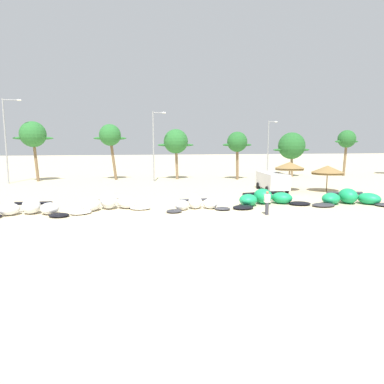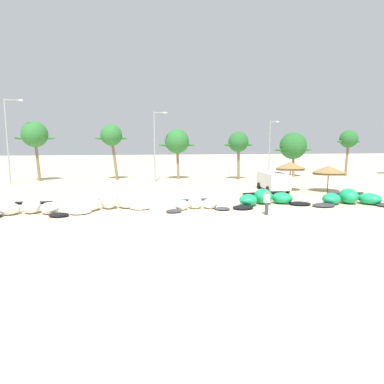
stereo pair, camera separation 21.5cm
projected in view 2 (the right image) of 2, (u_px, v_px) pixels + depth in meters
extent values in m
plane|color=beige|center=(208.00, 209.00, 25.06)|extent=(260.00, 260.00, 0.00)
ellipsoid|color=white|center=(10.00, 209.00, 22.86)|extent=(1.77, 1.78, 0.81)
ellipsoid|color=white|center=(31.00, 206.00, 23.29)|extent=(1.31, 1.45, 1.09)
ellipsoid|color=white|center=(50.00, 208.00, 23.11)|extent=(1.68, 1.74, 0.81)
ellipsoid|color=black|center=(59.00, 215.00, 22.38)|extent=(1.72, 1.64, 0.22)
cylinder|color=black|center=(34.00, 203.00, 23.74)|extent=(2.51, 0.47, 0.23)
cube|color=black|center=(31.00, 206.00, 23.16)|extent=(0.95, 0.57, 0.04)
ellipsoid|color=white|center=(81.00, 212.00, 23.23)|extent=(1.87, 1.76, 0.25)
ellipsoid|color=white|center=(91.00, 204.00, 24.26)|extent=(1.65, 1.82, 0.93)
ellipsoid|color=white|center=(108.00, 200.00, 25.02)|extent=(1.43, 1.69, 1.26)
ellipsoid|color=white|center=(126.00, 202.00, 25.24)|extent=(1.87, 1.86, 0.93)
ellipsoid|color=white|center=(140.00, 208.00, 24.83)|extent=(1.64, 1.35, 0.25)
cylinder|color=white|center=(107.00, 198.00, 25.48)|extent=(2.43, 0.71, 0.22)
cube|color=white|center=(109.00, 201.00, 24.89)|extent=(0.97, 0.70, 0.04)
ellipsoid|color=#333338|center=(174.00, 211.00, 23.72)|extent=(1.42, 1.35, 0.20)
ellipsoid|color=white|center=(181.00, 205.00, 24.55)|extent=(1.44, 1.48, 0.75)
ellipsoid|color=white|center=(195.00, 202.00, 25.06)|extent=(1.05, 1.18, 1.01)
ellipsoid|color=white|center=(210.00, 204.00, 25.08)|extent=(1.47, 1.50, 0.75)
ellipsoid|color=#333338|center=(222.00, 209.00, 24.59)|extent=(1.37, 1.28, 0.20)
cylinder|color=#333338|center=(194.00, 200.00, 25.43)|extent=(2.10, 0.30, 0.19)
cube|color=#333338|center=(195.00, 202.00, 24.96)|extent=(0.78, 0.44, 0.04)
ellipsoid|color=black|center=(243.00, 207.00, 25.03)|extent=(2.13, 2.00, 0.24)
ellipsoid|color=#199E5B|center=(248.00, 200.00, 26.24)|extent=(2.00, 2.13, 0.91)
ellipsoid|color=#199E5B|center=(263.00, 196.00, 27.06)|extent=(1.59, 1.85, 1.22)
ellipsoid|color=#199E5B|center=(282.00, 198.00, 27.21)|extent=(2.15, 2.17, 0.91)
ellipsoid|color=black|center=(300.00, 203.00, 26.62)|extent=(1.94, 1.71, 0.24)
cylinder|color=black|center=(259.00, 194.00, 27.59)|extent=(2.92, 0.65, 0.26)
cube|color=black|center=(264.00, 197.00, 26.90)|extent=(1.13, 0.74, 0.04)
ellipsoid|color=#333338|center=(324.00, 205.00, 25.92)|extent=(2.00, 1.62, 0.24)
ellipsoid|color=#199E5B|center=(331.00, 199.00, 26.86)|extent=(2.27, 2.25, 0.90)
ellipsoid|color=#199E5B|center=(349.00, 196.00, 27.20)|extent=(1.72, 2.07, 1.22)
ellipsoid|color=#199E5B|center=(370.00, 199.00, 26.83)|extent=(1.98, 2.22, 0.90)
cylinder|color=#333338|center=(345.00, 193.00, 27.82)|extent=(2.89, 0.85, 0.26)
cube|color=#333338|center=(350.00, 196.00, 27.02)|extent=(1.17, 0.86, 0.04)
cylinder|color=brown|center=(290.00, 179.00, 34.60)|extent=(0.10, 0.10, 2.33)
cone|color=olive|center=(290.00, 165.00, 34.40)|extent=(2.96, 2.96, 0.62)
cylinder|color=brown|center=(290.00, 169.00, 34.45)|extent=(2.81, 2.81, 0.20)
cylinder|color=brown|center=(328.00, 182.00, 34.06)|extent=(0.10, 0.10, 1.93)
cone|color=olive|center=(329.00, 169.00, 33.87)|extent=(3.17, 3.17, 0.69)
cylinder|color=brown|center=(328.00, 173.00, 33.94)|extent=(3.01, 3.01, 0.20)
cube|color=silver|center=(273.00, 180.00, 34.55)|extent=(2.63, 5.54, 1.50)
cube|color=black|center=(269.00, 176.00, 35.96)|extent=(2.08, 1.57, 0.56)
cylinder|color=black|center=(259.00, 186.00, 36.22)|extent=(0.32, 0.70, 0.68)
cylinder|color=black|center=(277.00, 186.00, 36.36)|extent=(0.32, 0.70, 0.68)
cylinder|color=black|center=(268.00, 190.00, 32.95)|extent=(0.32, 0.70, 0.68)
cylinder|color=black|center=(288.00, 190.00, 33.09)|extent=(0.32, 0.70, 0.68)
cylinder|color=#383842|center=(267.00, 209.00, 22.85)|extent=(0.24, 0.24, 0.85)
cube|color=white|center=(267.00, 198.00, 22.75)|extent=(0.36, 0.22, 0.56)
sphere|color=#9E7051|center=(267.00, 193.00, 22.69)|extent=(0.20, 0.20, 0.20)
cylinder|color=brown|center=(37.00, 158.00, 43.45)|extent=(0.65, 0.36, 5.99)
sphere|color=#286B2D|center=(35.00, 134.00, 43.01)|extent=(3.25, 3.25, 3.25)
ellipsoid|color=#286B2D|center=(24.00, 138.00, 42.82)|extent=(2.27, 0.50, 0.36)
ellipsoid|color=#286B2D|center=(46.00, 138.00, 43.33)|extent=(2.27, 0.50, 0.36)
cylinder|color=brown|center=(114.00, 158.00, 45.30)|extent=(0.97, 0.36, 5.94)
sphere|color=#286B2D|center=(111.00, 135.00, 44.82)|extent=(2.84, 2.84, 2.84)
ellipsoid|color=#286B2D|center=(103.00, 138.00, 44.66)|extent=(1.99, 0.50, 0.36)
ellipsoid|color=#286B2D|center=(120.00, 138.00, 45.10)|extent=(1.99, 0.50, 0.36)
cylinder|color=#7F6647|center=(178.00, 160.00, 45.96)|extent=(0.53, 0.36, 5.13)
sphere|color=#286B2D|center=(177.00, 141.00, 45.59)|extent=(3.26, 3.26, 3.26)
ellipsoid|color=#286B2D|center=(167.00, 145.00, 45.40)|extent=(2.28, 0.50, 0.36)
ellipsoid|color=#286B2D|center=(187.00, 145.00, 45.91)|extent=(2.28, 0.50, 0.36)
cylinder|color=brown|center=(238.00, 161.00, 45.57)|extent=(0.47, 0.36, 5.06)
sphere|color=#236028|center=(238.00, 142.00, 45.21)|extent=(2.70, 2.70, 2.70)
ellipsoid|color=#236028|center=(231.00, 145.00, 45.06)|extent=(1.89, 0.50, 0.36)
ellipsoid|color=#236028|center=(246.00, 145.00, 45.47)|extent=(1.89, 0.50, 0.36)
cylinder|color=#7F6647|center=(293.00, 161.00, 49.59)|extent=(0.59, 0.36, 4.51)
sphere|color=#236028|center=(293.00, 146.00, 49.25)|extent=(3.88, 3.88, 3.88)
ellipsoid|color=#236028|center=(283.00, 150.00, 49.03)|extent=(2.71, 0.50, 0.36)
ellipsoid|color=#236028|center=(303.00, 150.00, 49.63)|extent=(2.71, 0.50, 0.36)
cylinder|color=brown|center=(347.00, 158.00, 50.60)|extent=(0.54, 0.36, 5.52)
sphere|color=#236028|center=(349.00, 139.00, 50.23)|extent=(2.60, 2.60, 2.60)
ellipsoid|color=#236028|center=(342.00, 142.00, 50.08)|extent=(1.82, 0.50, 0.36)
ellipsoid|color=#236028|center=(355.00, 142.00, 50.49)|extent=(1.82, 0.50, 0.36)
cylinder|color=gray|center=(7.00, 142.00, 40.67)|extent=(0.18, 0.18, 10.07)
cylinder|color=gray|center=(13.00, 100.00, 40.16)|extent=(1.80, 0.10, 0.10)
ellipsoid|color=silver|center=(21.00, 100.00, 40.33)|extent=(0.56, 0.24, 0.20)
cylinder|color=gray|center=(155.00, 147.00, 42.99)|extent=(0.18, 0.18, 8.80)
cylinder|color=gray|center=(160.00, 113.00, 42.53)|extent=(1.38, 0.10, 0.10)
ellipsoid|color=silver|center=(165.00, 113.00, 42.66)|extent=(0.56, 0.24, 0.20)
cylinder|color=gray|center=(269.00, 149.00, 49.89)|extent=(0.18, 0.18, 8.14)
cylinder|color=gray|center=(274.00, 122.00, 49.46)|extent=(1.14, 0.10, 0.10)
ellipsoid|color=silver|center=(278.00, 122.00, 49.57)|extent=(0.56, 0.24, 0.20)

